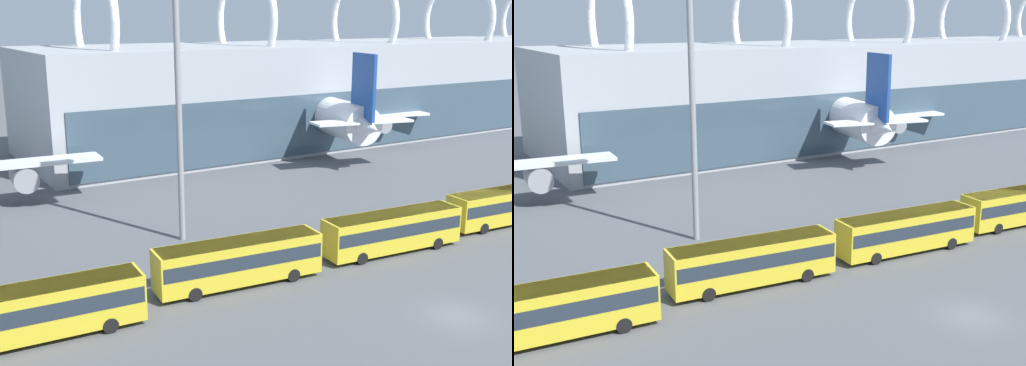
# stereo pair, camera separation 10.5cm
# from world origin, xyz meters

# --- Properties ---
(ground_plane) EXTENTS (440.00, 440.00, 0.00)m
(ground_plane) POSITION_xyz_m (0.00, 0.00, 0.00)
(ground_plane) COLOR #515459
(terminal_building) EXTENTS (156.26, 25.65, 26.90)m
(terminal_building) POSITION_xyz_m (64.09, 58.03, 7.92)
(terminal_building) COLOR #9EA3A8
(terminal_building) RESTS_ON ground_plane
(airliner_at_gate_far) EXTENTS (34.36, 35.97, 14.75)m
(airliner_at_gate_far) POSITION_xyz_m (25.41, 48.86, 5.68)
(airliner_at_gate_far) COLOR white
(airliner_at_gate_far) RESTS_ON ground_plane
(shuttle_bus_1) EXTENTS (12.69, 3.53, 3.40)m
(shuttle_bus_1) POSITION_xyz_m (-23.92, 11.26, 1.99)
(shuttle_bus_1) COLOR gold
(shuttle_bus_1) RESTS_ON ground_plane
(shuttle_bus_2) EXTENTS (12.73, 3.84, 3.40)m
(shuttle_bus_2) POSITION_xyz_m (-9.62, 11.95, 1.99)
(shuttle_bus_2) COLOR gold
(shuttle_bus_2) RESTS_ON ground_plane
(shuttle_bus_3) EXTENTS (12.72, 3.71, 3.40)m
(shuttle_bus_3) POSITION_xyz_m (4.68, 11.17, 1.99)
(shuttle_bus_3) COLOR gold
(shuttle_bus_3) RESTS_ON ground_plane
(shuttle_bus_4) EXTENTS (12.71, 3.69, 3.40)m
(shuttle_bus_4) POSITION_xyz_m (18.98, 11.05, 1.99)
(shuttle_bus_4) COLOR gold
(shuttle_bus_4) RESTS_ON ground_plane
(floodlight_mast) EXTENTS (3.10, 3.10, 23.32)m
(floodlight_mast) POSITION_xyz_m (-8.84, 23.19, 17.63)
(floodlight_mast) COLOR gray
(floodlight_mast) RESTS_ON ground_plane
(lane_stripe_0) EXTENTS (8.93, 0.26, 0.01)m
(lane_stripe_0) POSITION_xyz_m (-12.92, 14.92, 0.00)
(lane_stripe_0) COLOR silver
(lane_stripe_0) RESTS_ON ground_plane
(lane_stripe_2) EXTENTS (5.78, 2.42, 0.01)m
(lane_stripe_2) POSITION_xyz_m (8.29, 11.69, 0.00)
(lane_stripe_2) COLOR silver
(lane_stripe_2) RESTS_ON ground_plane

